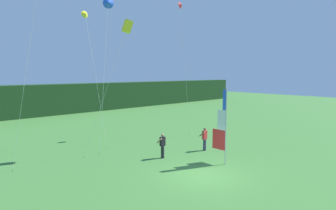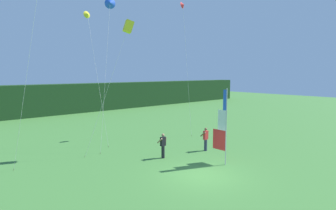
{
  "view_description": "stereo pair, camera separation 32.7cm",
  "coord_description": "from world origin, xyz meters",
  "px_view_note": "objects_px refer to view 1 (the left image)",
  "views": [
    {
      "loc": [
        -11.58,
        -9.7,
        5.6
      ],
      "look_at": [
        -0.32,
        2.5,
        3.71
      ],
      "focal_mm": 30.23,
      "sensor_mm": 36.0,
      "label": 1
    },
    {
      "loc": [
        -11.34,
        -9.92,
        5.6
      ],
      "look_at": [
        -0.32,
        2.5,
        3.71
      ],
      "focal_mm": 30.23,
      "sensor_mm": 36.0,
      "label": 2
    }
  ],
  "objects_px": {
    "person_mid_field": "(163,145)",
    "kite_yellow_delta_1": "(85,15)",
    "kite_blue_delta_5": "(108,3)",
    "banner_flag": "(222,128)",
    "kite_yellow_box_4": "(127,27)",
    "person_near_banner": "(205,138)",
    "kite_red_delta_3": "(181,7)"
  },
  "relations": [
    {
      "from": "person_near_banner",
      "to": "kite_red_delta_3",
      "type": "relative_size",
      "value": 0.14
    },
    {
      "from": "person_mid_field",
      "to": "kite_blue_delta_5",
      "type": "distance_m",
      "value": 11.68
    },
    {
      "from": "kite_red_delta_3",
      "to": "banner_flag",
      "type": "bearing_deg",
      "value": -119.1
    },
    {
      "from": "kite_red_delta_3",
      "to": "kite_yellow_box_4",
      "type": "bearing_deg",
      "value": -164.66
    },
    {
      "from": "kite_red_delta_3",
      "to": "kite_blue_delta_5",
      "type": "bearing_deg",
      "value": 169.32
    },
    {
      "from": "banner_flag",
      "to": "kite_yellow_delta_1",
      "type": "height_order",
      "value": "kite_yellow_delta_1"
    },
    {
      "from": "person_near_banner",
      "to": "kite_yellow_delta_1",
      "type": "xyz_separation_m",
      "value": [
        -4.68,
        8.52,
        9.25
      ]
    },
    {
      "from": "person_near_banner",
      "to": "kite_yellow_delta_1",
      "type": "bearing_deg",
      "value": 118.77
    },
    {
      "from": "person_mid_field",
      "to": "kite_yellow_box_4",
      "type": "height_order",
      "value": "kite_yellow_box_4"
    },
    {
      "from": "person_mid_field",
      "to": "kite_yellow_delta_1",
      "type": "height_order",
      "value": "kite_yellow_delta_1"
    },
    {
      "from": "banner_flag",
      "to": "person_mid_field",
      "type": "height_order",
      "value": "banner_flag"
    },
    {
      "from": "banner_flag",
      "to": "kite_yellow_box_4",
      "type": "relative_size",
      "value": 0.51
    },
    {
      "from": "kite_yellow_delta_1",
      "to": "kite_blue_delta_5",
      "type": "bearing_deg",
      "value": -61.99
    },
    {
      "from": "banner_flag",
      "to": "person_near_banner",
      "type": "bearing_deg",
      "value": 60.13
    },
    {
      "from": "person_mid_field",
      "to": "kite_blue_delta_5",
      "type": "relative_size",
      "value": 0.14
    },
    {
      "from": "banner_flag",
      "to": "kite_yellow_box_4",
      "type": "bearing_deg",
      "value": 114.2
    },
    {
      "from": "person_mid_field",
      "to": "kite_yellow_delta_1",
      "type": "distance_m",
      "value": 12.19
    },
    {
      "from": "kite_yellow_delta_1",
      "to": "kite_yellow_box_4",
      "type": "height_order",
      "value": "kite_yellow_delta_1"
    },
    {
      "from": "person_near_banner",
      "to": "kite_blue_delta_5",
      "type": "height_order",
      "value": "kite_blue_delta_5"
    },
    {
      "from": "kite_yellow_delta_1",
      "to": "kite_red_delta_3",
      "type": "xyz_separation_m",
      "value": [
        7.64,
        -3.11,
        1.33
      ]
    },
    {
      "from": "kite_red_delta_3",
      "to": "kite_blue_delta_5",
      "type": "height_order",
      "value": "kite_red_delta_3"
    },
    {
      "from": "person_near_banner",
      "to": "person_mid_field",
      "type": "height_order",
      "value": "person_near_banner"
    },
    {
      "from": "kite_red_delta_3",
      "to": "kite_blue_delta_5",
      "type": "distance_m",
      "value": 6.8
    },
    {
      "from": "person_near_banner",
      "to": "kite_red_delta_3",
      "type": "height_order",
      "value": "kite_red_delta_3"
    },
    {
      "from": "person_mid_field",
      "to": "kite_blue_delta_5",
      "type": "xyz_separation_m",
      "value": [
        -0.24,
        5.97,
        10.04
      ]
    },
    {
      "from": "kite_yellow_box_4",
      "to": "kite_blue_delta_5",
      "type": "xyz_separation_m",
      "value": [
        0.51,
        3.22,
        2.19
      ]
    },
    {
      "from": "person_mid_field",
      "to": "kite_yellow_delta_1",
      "type": "bearing_deg",
      "value": 98.87
    },
    {
      "from": "kite_yellow_box_4",
      "to": "person_near_banner",
      "type": "bearing_deg",
      "value": -39.3
    },
    {
      "from": "banner_flag",
      "to": "kite_yellow_box_4",
      "type": "xyz_separation_m",
      "value": [
        -2.71,
        6.04,
        6.47
      ]
    },
    {
      "from": "kite_yellow_delta_1",
      "to": "kite_yellow_box_4",
      "type": "distance_m",
      "value": 5.29
    },
    {
      "from": "person_mid_field",
      "to": "kite_yellow_delta_1",
      "type": "xyz_separation_m",
      "value": [
        -1.22,
        7.82,
        9.27
      ]
    },
    {
      "from": "kite_yellow_delta_1",
      "to": "person_mid_field",
      "type": "bearing_deg",
      "value": -81.13
    }
  ]
}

